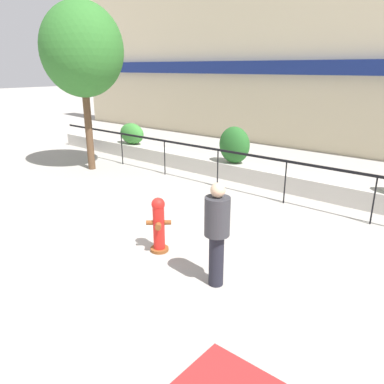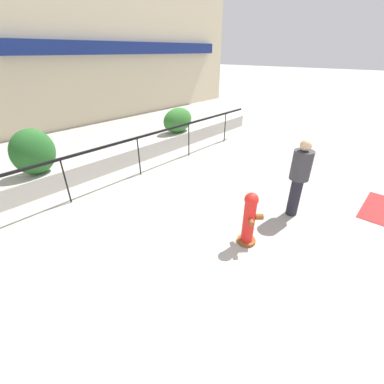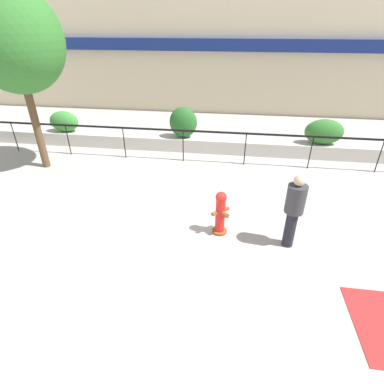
{
  "view_description": "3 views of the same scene",
  "coord_description": "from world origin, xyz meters",
  "views": [
    {
      "loc": [
        6.21,
        -3.66,
        3.37
      ],
      "look_at": [
        1.13,
        2.39,
        0.73
      ],
      "focal_mm": 35.0,
      "sensor_mm": 36.0,
      "label": 1
    },
    {
      "loc": [
        -2.05,
        -0.88,
        3.25
      ],
      "look_at": [
        1.21,
        2.02,
        0.84
      ],
      "focal_mm": 24.0,
      "sensor_mm": 36.0,
      "label": 2
    },
    {
      "loc": [
        1.73,
        -4.82,
        4.35
      ],
      "look_at": [
        0.8,
        1.58,
        0.65
      ],
      "focal_mm": 28.0,
      "sensor_mm": 36.0,
      "label": 3
    }
  ],
  "objects": [
    {
      "name": "ground_plane",
      "position": [
        0.0,
        0.0,
        0.0
      ],
      "size": [
        120.0,
        120.0,
        0.0
      ],
      "primitive_type": "plane",
      "color": "#9E9991"
    },
    {
      "name": "pedestrian",
      "position": [
        3.08,
        0.67,
        0.99
      ],
      "size": [
        0.56,
        0.56,
        1.73
      ],
      "color": "black",
      "rests_on": "ground"
    },
    {
      "name": "fence_railing_segment",
      "position": [
        -0.0,
        4.9,
        1.02
      ],
      "size": [
        15.0,
        0.05,
        1.15
      ],
      "color": "black",
      "rests_on": "ground"
    },
    {
      "name": "planter_wall_low",
      "position": [
        0.0,
        6.0,
        0.25
      ],
      "size": [
        18.0,
        0.7,
        0.5
      ],
      "primitive_type": "cube",
      "color": "#B7B2A8",
      "rests_on": "ground"
    },
    {
      "name": "hedge_bush_1",
      "position": [
        -0.18,
        6.0,
        1.07
      ],
      "size": [
        1.03,
        0.7,
        1.14
      ],
      "primitive_type": "ellipsoid",
      "color": "#235B23",
      "rests_on": "planter_wall_low"
    },
    {
      "name": "hedge_bush_2",
      "position": [
        4.89,
        6.0,
        0.95
      ],
      "size": [
        1.34,
        0.68,
        0.9
      ],
      "primitive_type": "ellipsoid",
      "color": "#2D6B28",
      "rests_on": "planter_wall_low"
    },
    {
      "name": "fire_hydrant",
      "position": [
        1.55,
        0.91,
        0.55
      ],
      "size": [
        0.5,
        0.5,
        1.08
      ],
      "color": "brown",
      "rests_on": "ground"
    }
  ]
}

